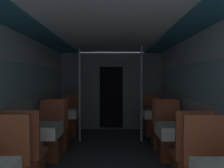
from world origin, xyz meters
The scene contains 18 objects.
wall_left centered at (-1.41, 2.73, 1.09)m, with size 0.05×8.27×2.11m.
wall_right centered at (1.41, 2.73, 1.09)m, with size 0.05×8.27×2.11m.
ceiling_panel centered at (0.00, 2.73, 2.15)m, with size 2.82×8.27×0.07m.
bulkhead_far centered at (0.00, 5.67, 1.05)m, with size 2.77×0.09×2.11m.
dining_table_left_1 centered at (-1.03, 2.45, 0.60)m, with size 0.60×0.60×0.72m.
chair_left_near_1 centered at (-1.03, 1.87, 0.31)m, with size 0.44×0.44×1.02m.
chair_left_far_1 centered at (-1.03, 3.03, 0.31)m, with size 0.44×0.44×1.02m.
dining_table_left_2 centered at (-1.03, 4.29, 0.60)m, with size 0.60×0.60×0.72m.
chair_left_near_2 centered at (-1.03, 3.71, 0.31)m, with size 0.44×0.44×1.02m.
chair_left_far_2 centered at (-1.03, 4.87, 0.31)m, with size 0.44×0.44×1.02m.
support_pole_left_2 centered at (-0.69, 4.29, 1.05)m, with size 0.05×0.05×2.11m.
dining_table_right_1 centered at (1.03, 2.45, 0.60)m, with size 0.60×0.60×0.72m.
chair_right_near_1 centered at (1.03, 1.87, 0.31)m, with size 0.44×0.44×1.02m.
chair_right_far_1 centered at (1.03, 3.03, 0.31)m, with size 0.44×0.44×1.02m.
dining_table_right_2 centered at (1.03, 4.29, 0.60)m, with size 0.60×0.60×0.72m.
chair_right_near_2 centered at (1.03, 3.71, 0.31)m, with size 0.44×0.44×1.02m.
chair_right_far_2 centered at (1.03, 4.87, 0.31)m, with size 0.44×0.44×1.02m.
support_pole_right_2 centered at (0.69, 4.29, 1.05)m, with size 0.05×0.05×2.11m.
Camera 1 is at (0.08, -1.25, 1.40)m, focal length 40.00 mm.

